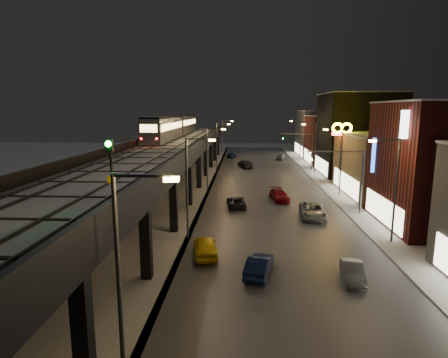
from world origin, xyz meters
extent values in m
plane|color=silver|center=(0.00, 0.00, 0.00)|extent=(220.00, 220.00, 0.00)
cube|color=#46474D|center=(7.50, 35.00, 0.03)|extent=(17.00, 120.00, 0.06)
cube|color=#9FA1A8|center=(17.50, 35.00, 0.07)|extent=(4.00, 120.00, 0.14)
cube|color=#9FA1A8|center=(-6.00, 35.00, 0.03)|extent=(11.00, 120.00, 0.06)
cube|color=black|center=(-6.00, 32.00, 5.80)|extent=(9.00, 100.00, 1.00)
cube|color=black|center=(-2.30, -5.00, 2.65)|extent=(0.70, 0.70, 5.30)
cube|color=black|center=(-9.70, 5.00, 2.65)|extent=(0.70, 0.70, 5.30)
cube|color=black|center=(-2.30, 5.00, 2.65)|extent=(0.70, 0.70, 5.30)
cube|color=black|center=(-6.00, 5.00, 5.15)|extent=(8.00, 0.60, 0.50)
cube|color=black|center=(-9.70, 15.00, 2.65)|extent=(0.70, 0.70, 5.30)
cube|color=black|center=(-2.30, 15.00, 2.65)|extent=(0.70, 0.70, 5.30)
cube|color=black|center=(-6.00, 15.00, 5.15)|extent=(8.00, 0.60, 0.50)
cube|color=black|center=(-9.70, 25.00, 2.65)|extent=(0.70, 0.70, 5.30)
cube|color=black|center=(-2.30, 25.00, 2.65)|extent=(0.70, 0.70, 5.30)
cube|color=black|center=(-6.00, 25.00, 5.15)|extent=(8.00, 0.60, 0.50)
cube|color=black|center=(-9.70, 35.00, 2.65)|extent=(0.70, 0.70, 5.30)
cube|color=black|center=(-2.30, 35.00, 2.65)|extent=(0.70, 0.70, 5.30)
cube|color=black|center=(-6.00, 35.00, 5.15)|extent=(8.00, 0.60, 0.50)
cube|color=black|center=(-9.70, 45.00, 2.65)|extent=(0.70, 0.70, 5.30)
cube|color=black|center=(-2.30, 45.00, 2.65)|extent=(0.70, 0.70, 5.30)
cube|color=black|center=(-6.00, 45.00, 5.15)|extent=(8.00, 0.60, 0.50)
cube|color=black|center=(-9.70, 55.00, 2.65)|extent=(0.70, 0.70, 5.30)
cube|color=black|center=(-2.30, 55.00, 2.65)|extent=(0.70, 0.70, 5.30)
cube|color=black|center=(-6.00, 55.00, 5.15)|extent=(8.00, 0.60, 0.50)
cube|color=black|center=(-9.70, 65.00, 2.65)|extent=(0.70, 0.70, 5.30)
cube|color=black|center=(-2.30, 65.00, 2.65)|extent=(0.70, 0.70, 5.30)
cube|color=black|center=(-6.00, 65.00, 5.15)|extent=(8.00, 0.60, 0.50)
cube|color=black|center=(-9.70, 75.00, 2.65)|extent=(0.70, 0.70, 5.30)
cube|color=black|center=(-2.30, 75.00, 2.65)|extent=(0.70, 0.70, 5.30)
cube|color=black|center=(-6.00, 75.00, 5.15)|extent=(8.00, 0.60, 0.50)
cube|color=#B2B7C1|center=(-6.00, 32.00, 6.38)|extent=(8.40, 100.00, 0.16)
cube|color=#332D28|center=(-9.22, 32.00, 6.54)|extent=(0.08, 98.00, 0.16)
cube|color=#332D28|center=(-7.78, 32.00, 6.54)|extent=(0.08, 98.00, 0.16)
cube|color=#332D28|center=(-4.72, 32.00, 6.54)|extent=(0.08, 98.00, 0.16)
cube|color=#332D28|center=(-3.28, 32.00, 6.54)|extent=(0.08, 98.00, 0.16)
cube|color=black|center=(-6.00, 2.00, 6.49)|extent=(7.80, 0.24, 0.06)
cube|color=black|center=(-6.00, 18.00, 6.49)|extent=(7.80, 0.24, 0.06)
cube|color=black|center=(-6.00, 34.00, 6.49)|extent=(7.80, 0.24, 0.06)
cube|color=black|center=(-6.00, 50.00, 6.49)|extent=(7.80, 0.24, 0.06)
cube|color=black|center=(-6.00, 66.00, 6.49)|extent=(7.80, 0.24, 0.06)
cube|color=black|center=(-1.65, 32.00, 6.85)|extent=(0.30, 100.00, 1.10)
cube|color=black|center=(-10.35, 32.00, 6.85)|extent=(0.30, 100.00, 1.10)
cube|color=#F7F4CB|center=(17.95, 18.00, 1.60)|extent=(0.10, 9.60, 2.40)
cube|color=#786848|center=(24.00, 32.00, 4.00)|extent=(12.00, 15.00, 8.00)
cube|color=#F7F4CB|center=(17.95, 32.00, 1.60)|extent=(0.10, 12.00, 2.40)
cube|color=#B2B7C1|center=(24.00, 32.00, 8.08)|extent=(12.20, 15.20, 0.16)
cube|color=black|center=(24.00, 48.00, 7.00)|extent=(12.00, 13.00, 14.00)
cube|color=#F7F4CB|center=(17.95, 48.00, 1.60)|extent=(0.10, 10.40, 2.40)
cube|color=#B2B7C1|center=(24.00, 48.00, 14.08)|extent=(12.20, 13.20, 0.16)
cube|color=#521F17|center=(24.00, 62.00, 5.00)|extent=(12.00, 12.00, 10.00)
cube|color=#F7F4CB|center=(17.95, 62.00, 1.60)|extent=(0.10, 9.60, 2.40)
cube|color=#B2B7C1|center=(24.00, 62.00, 10.08)|extent=(12.20, 12.20, 0.16)
cube|color=#464648|center=(24.00, 76.00, 5.50)|extent=(12.00, 16.00, 11.00)
cube|color=#F7F4CB|center=(17.95, 76.00, 1.60)|extent=(0.10, 12.80, 2.40)
cube|color=#B2B7C1|center=(24.00, 76.00, 11.08)|extent=(12.20, 16.20, 0.16)
cylinder|color=#38383A|center=(-0.70, -5.00, 4.50)|extent=(0.18, 0.18, 9.00)
cube|color=#38383A|center=(0.40, -5.00, 8.90)|extent=(2.20, 0.12, 0.12)
cube|color=#F9C44B|center=(1.50, -5.00, 8.78)|extent=(0.55, 0.28, 0.18)
cylinder|color=#38383A|center=(-0.70, 13.00, 4.50)|extent=(0.18, 0.18, 9.00)
cube|color=#38383A|center=(0.40, 13.00, 8.90)|extent=(2.20, 0.12, 0.12)
cube|color=#F9C44B|center=(1.50, 13.00, 8.78)|extent=(0.55, 0.28, 0.18)
cylinder|color=#38383A|center=(17.00, 13.00, 4.50)|extent=(0.18, 0.18, 9.00)
cube|color=#38383A|center=(15.90, 13.00, 8.90)|extent=(2.20, 0.12, 0.12)
cube|color=#F9C44B|center=(14.80, 13.00, 8.78)|extent=(0.55, 0.28, 0.18)
cylinder|color=#38383A|center=(-0.70, 31.00, 4.50)|extent=(0.18, 0.18, 9.00)
cube|color=#38383A|center=(0.40, 31.00, 8.90)|extent=(2.20, 0.12, 0.12)
cube|color=#F9C44B|center=(1.50, 31.00, 8.78)|extent=(0.55, 0.28, 0.18)
cylinder|color=#38383A|center=(17.00, 31.00, 4.50)|extent=(0.18, 0.18, 9.00)
cube|color=#38383A|center=(15.90, 31.00, 8.90)|extent=(2.20, 0.12, 0.12)
cube|color=#F9C44B|center=(14.80, 31.00, 8.78)|extent=(0.55, 0.28, 0.18)
cylinder|color=#38383A|center=(-0.70, 49.00, 4.50)|extent=(0.18, 0.18, 9.00)
cube|color=#38383A|center=(0.40, 49.00, 8.90)|extent=(2.20, 0.12, 0.12)
cube|color=#F9C44B|center=(1.50, 49.00, 8.78)|extent=(0.55, 0.28, 0.18)
cylinder|color=#38383A|center=(17.00, 49.00, 4.50)|extent=(0.18, 0.18, 9.00)
cube|color=#38383A|center=(15.90, 49.00, 8.90)|extent=(2.20, 0.12, 0.12)
cube|color=#F9C44B|center=(14.80, 49.00, 8.78)|extent=(0.55, 0.28, 0.18)
cylinder|color=#38383A|center=(-0.70, 67.00, 4.50)|extent=(0.18, 0.18, 9.00)
cube|color=#38383A|center=(0.40, 67.00, 8.90)|extent=(2.20, 0.12, 0.12)
cube|color=#F9C44B|center=(1.50, 67.00, 8.78)|extent=(0.55, 0.28, 0.18)
cylinder|color=#38383A|center=(17.00, 67.00, 4.50)|extent=(0.18, 0.18, 9.00)
cube|color=#38383A|center=(15.90, 67.00, 8.90)|extent=(2.20, 0.12, 0.12)
cube|color=#F9C44B|center=(14.80, 67.00, 8.78)|extent=(0.55, 0.28, 0.18)
cylinder|color=#38383A|center=(17.00, 22.00, 3.50)|extent=(0.20, 0.20, 7.00)
cube|color=#38383A|center=(14.00, 22.00, 6.90)|extent=(6.00, 0.12, 0.12)
imported|color=black|center=(11.50, 22.00, 6.40)|extent=(0.20, 0.16, 1.00)
sphere|color=#0CFF26|center=(11.50, 21.85, 6.15)|extent=(0.18, 0.18, 0.18)
cylinder|color=#38383A|center=(17.00, 52.00, 3.50)|extent=(0.20, 0.20, 7.00)
cube|color=#38383A|center=(14.00, 52.00, 6.90)|extent=(6.00, 0.12, 0.12)
imported|color=black|center=(11.50, 52.00, 6.40)|extent=(0.20, 0.16, 1.00)
sphere|color=#0CFF26|center=(11.50, 51.85, 6.15)|extent=(0.18, 0.18, 0.18)
cube|color=gray|center=(-8.50, 40.22, 8.36)|extent=(3.05, 18.42, 3.47)
cube|color=black|center=(-8.50, 40.22, 10.23)|extent=(2.74, 17.90, 0.26)
cube|color=#F9CC6F|center=(-10.04, 40.22, 8.83)|extent=(0.05, 16.84, 0.95)
cube|color=#F9CC6F|center=(-6.96, 40.22, 8.83)|extent=(0.05, 16.84, 0.95)
cube|color=gray|center=(-8.50, 59.44, 8.36)|extent=(3.05, 18.42, 3.47)
cube|color=black|center=(-8.50, 59.44, 10.23)|extent=(2.74, 17.90, 0.26)
cube|color=#F9CC6F|center=(-10.04, 59.44, 8.83)|extent=(0.05, 16.84, 0.95)
cube|color=#F9CC6F|center=(-6.96, 59.44, 8.83)|extent=(0.05, 16.84, 0.95)
cube|color=#F9CC6F|center=(-8.50, 31.00, 8.88)|extent=(2.32, 0.05, 1.05)
sphere|color=#FF0C0C|center=(-9.55, 30.98, 7.51)|extent=(0.21, 0.21, 0.21)
sphere|color=#FF0C0C|center=(-7.45, 30.98, 7.51)|extent=(0.21, 0.21, 0.21)
cylinder|color=black|center=(-2.10, -1.25, 8.27)|extent=(0.13, 0.13, 3.31)
cube|color=black|center=(-2.10, -1.37, 9.65)|extent=(0.35, 0.20, 0.61)
sphere|color=#0CFF26|center=(-2.10, -1.49, 9.76)|extent=(0.29, 0.29, 0.29)
cube|color=#FFC602|center=(-2.10, -1.35, 8.05)|extent=(0.39, 0.04, 0.33)
imported|color=yellow|center=(1.27, 9.07, 0.77)|extent=(2.44, 4.73, 1.54)
imported|color=#0B163C|center=(5.34, 5.92, 0.69)|extent=(2.38, 4.39, 1.37)
imported|color=black|center=(3.37, 24.27, 0.61)|extent=(2.51, 4.59, 1.22)
imported|color=black|center=(4.55, 54.92, 0.77)|extent=(3.32, 5.63, 1.53)
imported|color=#13234A|center=(1.33, 70.10, 0.63)|extent=(2.51, 3.95, 1.25)
imported|color=#51545C|center=(11.52, 5.29, 0.61)|extent=(1.73, 3.82, 1.22)
imported|color=gray|center=(11.53, 20.14, 0.76)|extent=(2.94, 5.65, 1.52)
imported|color=maroon|center=(8.70, 27.69, 0.67)|extent=(2.60, 4.87, 1.34)
imported|color=#5B5E65|center=(12.62, 67.20, 0.70)|extent=(2.59, 4.37, 1.39)
cylinder|color=#38383A|center=(18.00, 35.32, 3.85)|extent=(0.24, 0.24, 7.71)
cube|color=#FF0C0C|center=(18.00, 35.32, 7.99)|extent=(2.70, 0.25, 0.48)
torus|color=#FFEA00|center=(17.37, 35.32, 8.76)|extent=(1.57, 0.34, 1.56)
torus|color=#FFEA00|center=(18.63, 35.32, 8.76)|extent=(1.57, 0.34, 1.56)
cylinder|color=#38383A|center=(18.50, 14.19, 4.95)|extent=(0.28, 0.28, 9.90)
cube|color=white|center=(18.50, 14.19, 10.10)|extent=(2.38, 0.30, 2.38)
cone|color=#FF4011|center=(18.50, 14.01, 10.10)|extent=(1.68, 0.12, 1.68)
cylinder|color=#38383A|center=(18.50, 21.35, 2.53)|extent=(0.28, 0.28, 5.07)
cube|color=blue|center=(18.50, 21.35, 6.59)|extent=(1.62, 0.35, 3.65)
camera|label=1|loc=(4.17, -18.50, 11.31)|focal=30.00mm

